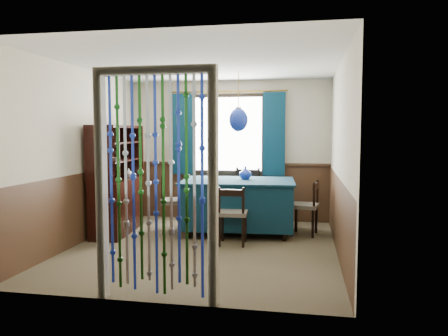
% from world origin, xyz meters
% --- Properties ---
extents(floor, '(4.00, 4.00, 0.00)m').
position_xyz_m(floor, '(0.00, 0.00, 0.00)').
color(floor, brown).
rests_on(floor, ground).
extents(ceiling, '(4.00, 4.00, 0.00)m').
position_xyz_m(ceiling, '(0.00, 0.00, 2.50)').
color(ceiling, silver).
rests_on(ceiling, ground).
extents(wall_back, '(3.60, 0.00, 3.60)m').
position_xyz_m(wall_back, '(0.00, 2.00, 1.25)').
color(wall_back, beige).
rests_on(wall_back, ground).
extents(wall_front, '(3.60, 0.00, 3.60)m').
position_xyz_m(wall_front, '(0.00, -2.00, 1.25)').
color(wall_front, beige).
rests_on(wall_front, ground).
extents(wall_left, '(0.00, 4.00, 4.00)m').
position_xyz_m(wall_left, '(-1.80, 0.00, 1.25)').
color(wall_left, beige).
rests_on(wall_left, ground).
extents(wall_right, '(0.00, 4.00, 4.00)m').
position_xyz_m(wall_right, '(1.80, 0.00, 1.25)').
color(wall_right, beige).
rests_on(wall_right, ground).
extents(wainscot_back, '(3.60, 0.00, 3.60)m').
position_xyz_m(wainscot_back, '(0.00, 1.99, 0.50)').
color(wainscot_back, '#442A19').
rests_on(wainscot_back, ground).
extents(wainscot_front, '(3.60, 0.00, 3.60)m').
position_xyz_m(wainscot_front, '(0.00, -1.99, 0.50)').
color(wainscot_front, '#442A19').
rests_on(wainscot_front, ground).
extents(wainscot_left, '(0.00, 4.00, 4.00)m').
position_xyz_m(wainscot_left, '(-1.79, 0.00, 0.50)').
color(wainscot_left, '#442A19').
rests_on(wainscot_left, ground).
extents(wainscot_right, '(0.00, 4.00, 4.00)m').
position_xyz_m(wainscot_right, '(1.79, 0.00, 0.50)').
color(wainscot_right, '#442A19').
rests_on(wainscot_right, ground).
extents(window, '(1.32, 0.12, 1.42)m').
position_xyz_m(window, '(0.00, 1.95, 1.55)').
color(window, black).
rests_on(window, wall_back).
extents(doorway, '(1.16, 0.12, 2.18)m').
position_xyz_m(doorway, '(0.00, -1.94, 1.05)').
color(doorway, silver).
rests_on(doorway, ground).
extents(dining_table, '(1.81, 1.32, 0.84)m').
position_xyz_m(dining_table, '(0.33, 0.95, 0.48)').
color(dining_table, '#0B293A').
rests_on(dining_table, floor).
extents(chair_near, '(0.43, 0.41, 0.83)m').
position_xyz_m(chair_near, '(0.36, 0.21, 0.44)').
color(chair_near, black).
rests_on(chair_near, floor).
extents(chair_far, '(0.53, 0.52, 0.96)m').
position_xyz_m(chair_far, '(0.34, 1.69, 0.51)').
color(chair_far, black).
rests_on(chair_far, floor).
extents(chair_left, '(0.55, 0.56, 0.91)m').
position_xyz_m(chair_left, '(-0.70, 0.83, 0.48)').
color(chair_left, black).
rests_on(chair_left, floor).
extents(chair_right, '(0.46, 0.48, 0.84)m').
position_xyz_m(chair_right, '(1.39, 1.00, 0.45)').
color(chair_right, black).
rests_on(chair_right, floor).
extents(sideboard, '(0.54, 1.32, 1.69)m').
position_xyz_m(sideboard, '(-1.56, 0.63, 0.59)').
color(sideboard, black).
rests_on(sideboard, floor).
extents(pendant_lamp, '(0.29, 0.29, 0.91)m').
position_xyz_m(pendant_lamp, '(0.33, 0.95, 1.78)').
color(pendant_lamp, olive).
rests_on(pendant_lamp, ceiling).
extents(vase_table, '(0.19, 0.19, 0.19)m').
position_xyz_m(vase_table, '(0.42, 1.10, 0.93)').
color(vase_table, '#172E9F').
rests_on(vase_table, dining_table).
extents(bowl_shelf, '(0.23, 0.23, 0.05)m').
position_xyz_m(bowl_shelf, '(-1.50, 0.41, 1.18)').
color(bowl_shelf, beige).
rests_on(bowl_shelf, sideboard).
extents(vase_sideboard, '(0.19, 0.19, 0.16)m').
position_xyz_m(vase_sideboard, '(-1.50, 0.97, 0.93)').
color(vase_sideboard, beige).
rests_on(vase_sideboard, sideboard).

